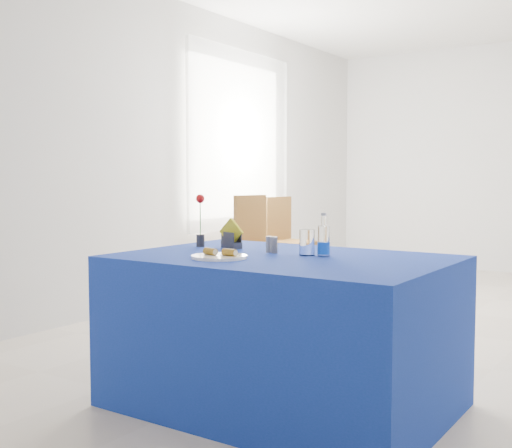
% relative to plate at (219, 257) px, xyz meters
% --- Properties ---
extents(floor, '(7.00, 7.00, 0.00)m').
position_rel_plate_xyz_m(floor, '(0.38, 2.25, -0.77)').
color(floor, beige).
rests_on(floor, ground).
extents(room_shell, '(7.00, 7.00, 7.00)m').
position_rel_plate_xyz_m(room_shell, '(0.38, 2.25, 0.98)').
color(room_shell, silver).
rests_on(room_shell, ground).
extents(window_pane, '(0.04, 1.50, 1.60)m').
position_rel_plate_xyz_m(window_pane, '(-2.09, 3.05, 0.78)').
color(window_pane, white).
rests_on(window_pane, room_shell).
extents(curtain, '(0.04, 1.75, 1.85)m').
position_rel_plate_xyz_m(curtain, '(-2.02, 3.05, 0.78)').
color(curtain, white).
rests_on(curtain, room_shell).
extents(plate, '(0.27, 0.27, 0.01)m').
position_rel_plate_xyz_m(plate, '(0.00, 0.00, 0.00)').
color(plate, white).
rests_on(plate, blue_table).
extents(drinking_glass, '(0.08, 0.08, 0.13)m').
position_rel_plate_xyz_m(drinking_glass, '(0.29, 0.34, 0.06)').
color(drinking_glass, white).
rests_on(drinking_glass, blue_table).
extents(salt_shaker, '(0.03, 0.03, 0.08)m').
position_rel_plate_xyz_m(salt_shaker, '(0.07, 0.34, 0.04)').
color(salt_shaker, slate).
rests_on(salt_shaker, blue_table).
extents(pepper_shaker, '(0.03, 0.03, 0.08)m').
position_rel_plate_xyz_m(pepper_shaker, '(0.11, 0.33, 0.04)').
color(pepper_shaker, slate).
rests_on(pepper_shaker, blue_table).
extents(blue_table, '(1.60, 1.10, 0.76)m').
position_rel_plate_xyz_m(blue_table, '(0.21, 0.25, -0.39)').
color(blue_table, navy).
rests_on(blue_table, floor).
extents(water_bottle, '(0.06, 0.06, 0.21)m').
position_rel_plate_xyz_m(water_bottle, '(0.38, 0.36, 0.06)').
color(water_bottle, silver).
rests_on(water_bottle, blue_table).
extents(napkin_holder, '(0.16, 0.11, 0.17)m').
position_rel_plate_xyz_m(napkin_holder, '(-0.22, 0.40, 0.04)').
color(napkin_holder, '#39383D').
rests_on(napkin_holder, blue_table).
extents(rose_vase, '(0.05, 0.05, 0.30)m').
position_rel_plate_xyz_m(rose_vase, '(-0.41, 0.37, 0.14)').
color(rose_vase, '#26262B').
rests_on(rose_vase, blue_table).
extents(chair_win_a, '(0.48, 0.48, 0.99)m').
position_rel_plate_xyz_m(chair_win_a, '(-1.50, 2.60, -0.20)').
color(chair_win_a, brown).
rests_on(chair_win_a, floor).
extents(chair_win_b, '(0.46, 0.46, 0.96)m').
position_rel_plate_xyz_m(chair_win_b, '(-1.65, 3.34, -0.22)').
color(chair_win_b, brown).
rests_on(chair_win_b, floor).
extents(banana_pieces, '(0.18, 0.07, 0.03)m').
position_rel_plate_xyz_m(banana_pieces, '(0.01, -0.00, 0.02)').
color(banana_pieces, gold).
rests_on(banana_pieces, plate).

